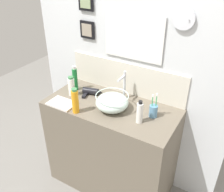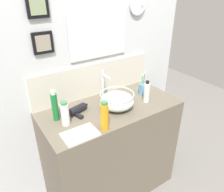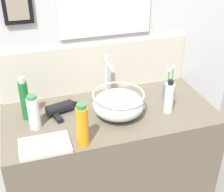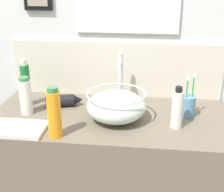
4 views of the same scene
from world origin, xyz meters
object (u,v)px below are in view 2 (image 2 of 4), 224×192
(hair_drier, at_px, (79,109))
(soap_dispenser, at_px, (65,114))
(toothbrush_cup, at_px, (142,89))
(lotion_bottle, at_px, (55,106))
(hand_towel, at_px, (80,135))
(shampoo_bottle, at_px, (147,92))
(spray_bottle, at_px, (105,116))
(faucet, at_px, (104,83))
(glass_bowl_sink, at_px, (117,101))

(hair_drier, bearing_deg, soap_dispenser, -146.94)
(toothbrush_cup, bearing_deg, lotion_bottle, 177.25)
(soap_dispenser, relative_size, hand_towel, 0.79)
(shampoo_bottle, height_order, spray_bottle, spray_bottle)
(soap_dispenser, distance_m, hand_towel, 0.19)
(toothbrush_cup, bearing_deg, shampoo_bottle, -116.61)
(faucet, height_order, lotion_bottle, faucet)
(glass_bowl_sink, xyz_separation_m, faucet, (0.00, 0.19, 0.08))
(spray_bottle, bearing_deg, soap_dispenser, 134.83)
(glass_bowl_sink, xyz_separation_m, hand_towel, (-0.40, -0.15, -0.06))
(faucet, relative_size, hair_drier, 1.36)
(lotion_bottle, height_order, soap_dispenser, lotion_bottle)
(toothbrush_cup, height_order, lotion_bottle, lotion_bottle)
(lotion_bottle, xyz_separation_m, shampoo_bottle, (0.73, -0.16, -0.02))
(soap_dispenser, bearing_deg, glass_bowl_sink, -2.23)
(lotion_bottle, bearing_deg, soap_dispenser, -71.10)
(faucet, relative_size, soap_dispenser, 1.42)
(hair_drier, relative_size, lotion_bottle, 0.81)
(faucet, height_order, toothbrush_cup, faucet)
(hair_drier, xyz_separation_m, toothbrush_cup, (0.61, -0.04, 0.02))
(toothbrush_cup, relative_size, spray_bottle, 0.97)
(soap_dispenser, bearing_deg, faucet, 22.45)
(soap_dispenser, bearing_deg, hair_drier, 33.06)
(hair_drier, bearing_deg, glass_bowl_sink, -22.04)
(lotion_bottle, xyz_separation_m, hand_towel, (0.06, -0.27, -0.10))
(faucet, relative_size, shampoo_bottle, 1.37)
(glass_bowl_sink, height_order, hand_towel, glass_bowl_sink)
(hair_drier, xyz_separation_m, shampoo_bottle, (0.55, -0.16, 0.06))
(glass_bowl_sink, bearing_deg, hair_drier, 157.96)
(faucet, height_order, hand_towel, faucet)
(lotion_bottle, relative_size, shampoo_bottle, 1.25)
(glass_bowl_sink, bearing_deg, hand_towel, -159.22)
(shampoo_bottle, bearing_deg, toothbrush_cup, 63.39)
(lotion_bottle, relative_size, spray_bottle, 1.10)
(faucet, xyz_separation_m, hand_towel, (-0.40, -0.35, -0.14))
(shampoo_bottle, bearing_deg, glass_bowl_sink, 170.14)
(glass_bowl_sink, distance_m, shampoo_bottle, 0.27)
(glass_bowl_sink, xyz_separation_m, lotion_bottle, (-0.46, 0.11, 0.04))
(toothbrush_cup, distance_m, hand_towel, 0.77)
(glass_bowl_sink, bearing_deg, lotion_bottle, 166.07)
(soap_dispenser, height_order, shampoo_bottle, shampoo_bottle)
(glass_bowl_sink, height_order, toothbrush_cup, toothbrush_cup)
(shampoo_bottle, xyz_separation_m, spray_bottle, (-0.50, -0.14, 0.02))
(toothbrush_cup, bearing_deg, spray_bottle, -155.08)
(shampoo_bottle, bearing_deg, hand_towel, -170.95)
(hand_towel, bearing_deg, shampoo_bottle, 9.05)
(faucet, bearing_deg, hair_drier, -163.98)
(lotion_bottle, relative_size, hand_towel, 1.02)
(faucet, bearing_deg, soap_dispenser, -157.55)
(toothbrush_cup, relative_size, soap_dispenser, 1.15)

